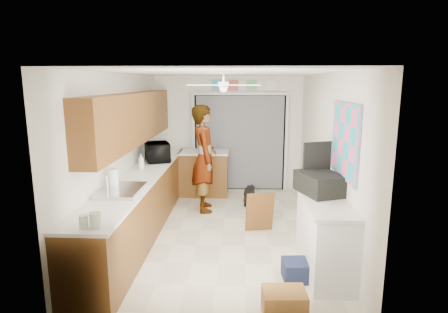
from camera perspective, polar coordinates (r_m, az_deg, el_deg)
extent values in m
plane|color=beige|center=(6.17, -0.18, -11.27)|extent=(5.00, 5.00, 0.00)
plane|color=white|center=(5.70, -0.19, 12.62)|extent=(5.00, 5.00, 0.00)
plane|color=white|center=(8.27, 0.68, 3.53)|extent=(3.20, 0.00, 3.20)
plane|color=white|center=(3.39, -2.32, -7.96)|extent=(3.20, 0.00, 3.20)
plane|color=white|center=(6.10, -15.37, 0.32)|extent=(0.00, 5.00, 5.00)
plane|color=white|center=(5.95, 15.40, 0.05)|extent=(0.00, 5.00, 5.00)
cube|color=brown|center=(6.21, -12.33, -6.96)|extent=(0.60, 4.80, 0.90)
cube|color=white|center=(6.08, -12.43, -2.75)|extent=(0.62, 4.80, 0.04)
cube|color=brown|center=(6.17, -13.65, 5.69)|extent=(0.32, 4.00, 0.80)
cube|color=silver|center=(5.15, -15.31, -5.06)|extent=(0.50, 0.76, 0.06)
cylinder|color=silver|center=(5.18, -17.37, -3.97)|extent=(0.03, 0.03, 0.22)
cube|color=brown|center=(7.97, -3.06, -2.65)|extent=(1.00, 0.60, 0.90)
cube|color=white|center=(7.87, -3.09, 0.67)|extent=(1.04, 0.64, 0.04)
cube|color=black|center=(8.27, 2.41, 2.12)|extent=(2.00, 0.06, 2.10)
cube|color=gray|center=(8.23, 2.40, 2.07)|extent=(1.90, 0.03, 2.05)
cube|color=white|center=(8.31, -4.65, 2.13)|extent=(0.06, 0.04, 2.10)
cube|color=white|center=(8.30, 9.47, 2.00)|extent=(0.06, 0.04, 2.10)
cube|color=white|center=(8.14, 2.47, 9.54)|extent=(2.10, 0.04, 0.06)
cube|color=#52A8DC|center=(8.18, -1.09, 10.82)|extent=(0.22, 0.02, 0.22)
cube|color=#CF594D|center=(8.16, 1.41, 10.82)|extent=(0.22, 0.02, 0.22)
cube|color=#6FC280|center=(8.16, 4.27, 10.79)|extent=(0.22, 0.02, 0.22)
cube|color=white|center=(8.19, 7.12, 10.74)|extent=(0.22, 0.02, 0.22)
cube|color=silver|center=(8.26, -6.03, 10.77)|extent=(0.22, 0.02, 0.26)
cube|color=white|center=(5.00, 15.08, -11.68)|extent=(0.50, 1.40, 0.90)
cube|color=white|center=(4.84, 15.25, -6.55)|extent=(0.54, 1.44, 0.04)
cube|color=#F85B94|center=(4.92, 17.92, 2.35)|extent=(0.03, 1.15, 0.95)
cube|color=white|center=(5.90, -0.09, 10.83)|extent=(1.14, 1.14, 0.24)
imported|color=black|center=(6.96, -10.07, 0.69)|extent=(0.60, 0.71, 0.34)
imported|color=silver|center=(6.38, -12.50, -0.73)|extent=(0.10, 0.10, 0.26)
cylinder|color=silver|center=(3.97, -19.01, -9.23)|extent=(0.14, 0.14, 0.16)
cylinder|color=silver|center=(4.02, -20.61, -9.29)|extent=(0.12, 0.12, 0.13)
cylinder|color=white|center=(5.30, -16.48, -3.28)|extent=(0.16, 0.16, 0.27)
cube|color=black|center=(5.03, 14.48, -3.98)|extent=(0.66, 0.75, 0.27)
cube|color=yellow|center=(5.06, 14.42, -5.18)|extent=(0.61, 0.70, 0.02)
cube|color=black|center=(5.25, 13.98, -0.51)|extent=(0.40, 0.17, 0.50)
cube|color=olive|center=(4.17, 9.15, -21.21)|extent=(0.46, 0.36, 0.28)
cube|color=#161C37|center=(4.85, 11.32, -16.63)|extent=(0.40, 0.35, 0.23)
cube|color=brown|center=(6.05, 5.47, -8.42)|extent=(0.47, 0.24, 0.66)
imported|color=white|center=(6.88, -3.01, -0.31)|extent=(0.59, 0.79, 1.97)
cube|color=black|center=(7.37, 3.91, -5.89)|extent=(0.31, 0.53, 0.39)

